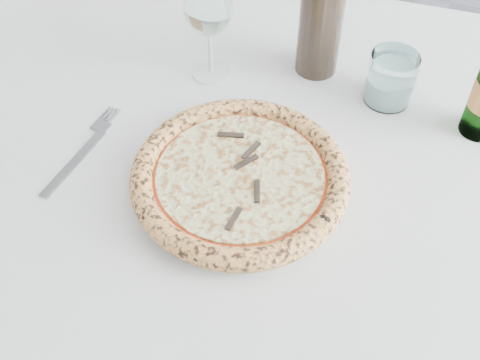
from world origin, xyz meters
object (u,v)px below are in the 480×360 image
Objects in this scene: dining_table at (260,176)px; plate at (240,185)px; pizza at (240,177)px; wine_glass at (208,10)px; tumbler at (390,81)px; wine_bottle at (323,5)px.

plate is at bearing -90.00° from dining_table.
wine_glass reaches higher than pizza.
dining_table is 18.42× the size of tumbler.
wine_bottle is at bearing 84.32° from plate.
dining_table is at bearing 90.00° from plate.
dining_table is 5.42× the size of wine_bottle.
pizza is (-0.00, -0.10, 0.11)m from dining_table.
pizza is at bearing -59.36° from wine_glass.
tumbler reaches higher than dining_table.
tumbler is 0.29× the size of wine_bottle.
wine_glass is (-0.14, 0.23, 0.10)m from pizza.
wine_bottle is at bearing 163.90° from tumbler.
pizza is at bearing -90.00° from dining_table.
wine_bottle is at bearing 84.32° from pizza.
pizza is 3.59× the size of tumbler.
tumbler is (0.16, 0.27, 0.01)m from pizza.
dining_table is 0.13m from plate.
plate is 0.98× the size of wine_bottle.
wine_glass is 0.60× the size of wine_bottle.
dining_table is 9.10× the size of wine_glass.
wine_glass reaches higher than dining_table.
tumbler reaches higher than plate.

